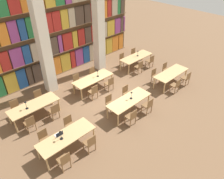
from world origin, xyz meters
The scene contains 40 objects.
ground_plane centered at (0.00, 0.00, 0.00)m, with size 40.00×40.00×0.00m, color brown.
bookshelf_bank centered at (-0.02, 4.32, 2.64)m, with size 11.03×0.35×5.50m.
pillar_left centered at (-1.86, 3.01, 3.00)m, with size 0.55×0.55×6.00m.
pillar_center centered at (1.86, 3.01, 3.00)m, with size 0.55×0.55×6.00m.
reading_table_0 centered at (-3.66, -1.33, 0.68)m, with size 2.39×0.88×0.76m.
chair_0 centered at (-4.26, -2.06, 0.49)m, with size 0.42×0.40×0.89m.
chair_1 centered at (-4.26, -0.61, 0.49)m, with size 0.42×0.40×0.89m.
chair_2 centered at (-3.03, -2.06, 0.49)m, with size 0.42×0.40×0.89m.
chair_3 centered at (-3.03, -0.61, 0.49)m, with size 0.42×0.40×0.89m.
desk_lamp_0 centered at (-3.87, -1.33, 1.06)m, with size 0.14×0.14×0.44m.
laptop centered at (-3.84, -1.09, 0.80)m, with size 0.32×0.22×0.21m.
reading_table_1 centered at (-0.06, -1.43, 0.68)m, with size 2.39×0.88×0.76m.
chair_4 centered at (-0.66, -2.15, 0.49)m, with size 0.42×0.40×0.89m.
chair_5 centered at (-0.66, -0.70, 0.49)m, with size 0.42×0.40×0.89m.
chair_6 centered at (0.55, -2.15, 0.49)m, with size 0.42×0.40×0.89m.
chair_7 centered at (0.55, -0.70, 0.49)m, with size 0.42×0.40×0.89m.
desk_lamp_1 centered at (0.08, -1.43, 1.04)m, with size 0.14×0.14×0.42m.
reading_table_2 centered at (3.66, -1.36, 0.68)m, with size 2.39×0.88×0.76m.
chair_8 centered at (3.10, -2.08, 0.49)m, with size 0.42×0.40×0.89m.
chair_9 centered at (3.10, -0.64, 0.49)m, with size 0.42×0.40×0.89m.
chair_10 centered at (4.22, -2.08, 0.49)m, with size 0.42×0.40×0.89m.
chair_11 centered at (4.22, -0.64, 0.49)m, with size 0.42×0.40×0.89m.
reading_table_3 centered at (-3.67, 1.41, 0.68)m, with size 2.39×0.88×0.76m.
chair_12 centered at (-4.27, 0.69, 0.49)m, with size 0.42×0.40×0.89m.
chair_13 centered at (-4.27, 2.13, 0.49)m, with size 0.42×0.40×0.89m.
chair_14 centered at (-3.03, 0.69, 0.49)m, with size 0.42×0.40×0.89m.
chair_15 centered at (-3.03, 2.13, 0.49)m, with size 0.42×0.40×0.89m.
desk_lamp_2 centered at (-4.01, 1.37, 1.04)m, with size 0.14×0.14×0.43m.
reading_table_4 centered at (-0.08, 1.35, 0.68)m, with size 2.39×0.88×0.76m.
chair_16 centered at (-0.66, 0.62, 0.49)m, with size 0.42×0.40×0.89m.
chair_17 centered at (-0.66, 2.07, 0.49)m, with size 0.42×0.40×0.89m.
chair_18 centered at (0.53, 0.62, 0.49)m, with size 0.42×0.40×0.89m.
chair_19 centered at (0.53, 2.07, 0.49)m, with size 0.42×0.40×0.89m.
desk_lamp_3 centered at (0.25, 1.30, 1.04)m, with size 0.14×0.14×0.42m.
reading_table_5 centered at (3.77, 1.47, 0.68)m, with size 2.39×0.88×0.76m.
chair_20 centered at (3.22, 0.74, 0.49)m, with size 0.42×0.40×0.89m.
chair_21 centered at (3.22, 2.19, 0.49)m, with size 0.42×0.40×0.89m.
chair_22 centered at (4.39, 0.74, 0.49)m, with size 0.42×0.40×0.89m.
chair_23 centered at (4.39, 2.19, 0.49)m, with size 0.42×0.40×0.89m.
desk_lamp_4 centered at (3.91, 1.48, 1.03)m, with size 0.14×0.14×0.40m.
Camera 1 is at (-6.51, -7.02, 7.26)m, focal length 35.00 mm.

